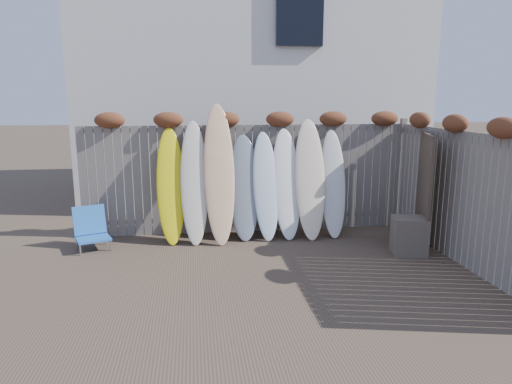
{
  "coord_description": "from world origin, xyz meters",
  "views": [
    {
      "loc": [
        -0.98,
        -5.88,
        2.47
      ],
      "look_at": [
        0.0,
        1.2,
        1.0
      ],
      "focal_mm": 32.0,
      "sensor_mm": 36.0,
      "label": 1
    }
  ],
  "objects": [
    {
      "name": "right_fence",
      "position": [
        2.99,
        0.25,
        1.14
      ],
      "size": [
        0.28,
        4.4,
        2.24
      ],
      "color": "slate",
      "rests_on": "ground"
    },
    {
      "name": "surfboard_2",
      "position": [
        -0.54,
        1.93,
        1.2
      ],
      "size": [
        0.54,
        0.84,
        2.39
      ],
      "primitive_type": "ellipsoid",
      "rotation": [
        -0.31,
        0.0,
        0.01
      ],
      "color": "#E7AE81",
      "rests_on": "ground"
    },
    {
      "name": "surfboard_3",
      "position": [
        -0.1,
        2.02,
        0.92
      ],
      "size": [
        0.57,
        0.68,
        1.84
      ],
      "primitive_type": "ellipsoid",
      "rotation": [
        -0.31,
        0.0,
        -0.04
      ],
      "color": "gray",
      "rests_on": "ground"
    },
    {
      "name": "surfboard_0",
      "position": [
        -1.38,
        2.0,
        0.99
      ],
      "size": [
        0.51,
        0.72,
        1.98
      ],
      "primitive_type": "ellipsoid",
      "rotation": [
        -0.31,
        0.0,
        0.04
      ],
      "color": "yellow",
      "rests_on": "ground"
    },
    {
      "name": "surfboard_1",
      "position": [
        -0.98,
        1.94,
        1.05
      ],
      "size": [
        0.47,
        0.74,
        2.1
      ],
      "primitive_type": "ellipsoid",
      "rotation": [
        -0.31,
        0.0,
        -0.0
      ],
      "color": "beige",
      "rests_on": "ground"
    },
    {
      "name": "back_fence",
      "position": [
        0.06,
        2.39,
        1.18
      ],
      "size": [
        6.05,
        0.28,
        2.24
      ],
      "color": "slate",
      "rests_on": "ground"
    },
    {
      "name": "surfboard_7",
      "position": [
        1.52,
        1.99,
        0.96
      ],
      "size": [
        0.51,
        0.72,
        1.91
      ],
      "primitive_type": "ellipsoid",
      "rotation": [
        -0.31,
        0.0,
        -0.08
      ],
      "color": "silver",
      "rests_on": "ground"
    },
    {
      "name": "lattice_panel",
      "position": [
        2.81,
        1.1,
        0.96
      ],
      "size": [
        0.47,
        1.22,
        1.91
      ],
      "primitive_type": "cube",
      "rotation": [
        0.0,
        0.0,
        -0.34
      ],
      "color": "brown",
      "rests_on": "ground"
    },
    {
      "name": "beach_chair",
      "position": [
        -2.71,
        1.77,
        0.32
      ],
      "size": [
        0.69,
        0.71,
        0.7
      ],
      "color": "blue",
      "rests_on": "ground"
    },
    {
      "name": "house",
      "position": [
        0.5,
        6.5,
        3.2
      ],
      "size": [
        8.5,
        5.5,
        6.33
      ],
      "color": "silver",
      "rests_on": "ground"
    },
    {
      "name": "wooden_crate",
      "position": [
        2.43,
        0.75,
        0.3
      ],
      "size": [
        0.6,
        0.54,
        0.61
      ],
      "primitive_type": "cube",
      "rotation": [
        0.0,
        0.0,
        -0.22
      ],
      "color": "#463D34",
      "rests_on": "ground"
    },
    {
      "name": "surfboard_6",
      "position": [
        1.08,
        1.95,
        1.06
      ],
      "size": [
        0.58,
        0.78,
        2.11
      ],
      "primitive_type": "ellipsoid",
      "rotation": [
        -0.31,
        0.0,
        -0.06
      ],
      "color": "#FAE2C1",
      "rests_on": "ground"
    },
    {
      "name": "surfboard_5",
      "position": [
        0.66,
        2.0,
        0.97
      ],
      "size": [
        0.51,
        0.7,
        1.95
      ],
      "primitive_type": "ellipsoid",
      "rotation": [
        -0.31,
        0.0,
        0.01
      ],
      "color": "white",
      "rests_on": "ground"
    },
    {
      "name": "ground",
      "position": [
        0.0,
        0.0,
        0.0
      ],
      "size": [
        80.0,
        80.0,
        0.0
      ],
      "primitive_type": "plane",
      "color": "#493A2D"
    },
    {
      "name": "surfboard_4",
      "position": [
        0.28,
        1.98,
        0.95
      ],
      "size": [
        0.48,
        0.69,
        1.89
      ],
      "primitive_type": "ellipsoid",
      "rotation": [
        -0.31,
        0.0,
        0.04
      ],
      "color": "silver",
      "rests_on": "ground"
    }
  ]
}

